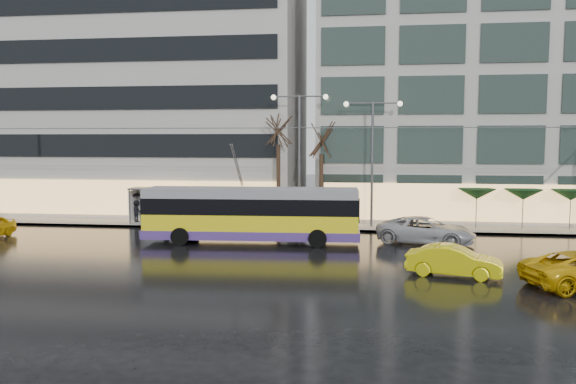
# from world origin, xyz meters

# --- Properties ---
(ground) EXTENTS (140.00, 140.00, 0.00)m
(ground) POSITION_xyz_m (0.00, 0.00, 0.00)
(ground) COLOR black
(ground) RESTS_ON ground
(sidewalk) EXTENTS (80.00, 10.00, 0.15)m
(sidewalk) POSITION_xyz_m (2.00, 14.00, 0.07)
(sidewalk) COLOR gray
(sidewalk) RESTS_ON ground
(kerb) EXTENTS (80.00, 0.10, 0.15)m
(kerb) POSITION_xyz_m (2.00, 9.05, 0.07)
(kerb) COLOR slate
(kerb) RESTS_ON ground
(building_left) EXTENTS (34.00, 14.00, 22.00)m
(building_left) POSITION_xyz_m (-16.00, 19.00, 11.15)
(building_left) COLOR #B1AEA9
(building_left) RESTS_ON sidewalk
(building_right) EXTENTS (32.00, 14.00, 25.00)m
(building_right) POSITION_xyz_m (19.00, 19.00, 12.65)
(building_right) COLOR #B1AEA9
(building_right) RESTS_ON sidewalk
(trolleybus) EXTENTS (12.74, 5.10, 5.85)m
(trolleybus) POSITION_xyz_m (-0.15, 4.46, 1.58)
(trolleybus) COLOR yellow
(trolleybus) RESTS_ON ground
(catenary) EXTENTS (42.24, 5.12, 7.00)m
(catenary) POSITION_xyz_m (1.00, 7.94, 4.25)
(catenary) COLOR #595B60
(catenary) RESTS_ON ground
(bus_shelter) EXTENTS (4.20, 1.60, 2.51)m
(bus_shelter) POSITION_xyz_m (-8.38, 10.69, 1.96)
(bus_shelter) COLOR #595B60
(bus_shelter) RESTS_ON sidewalk
(street_lamp_near) EXTENTS (3.96, 0.36, 9.03)m
(street_lamp_near) POSITION_xyz_m (2.00, 10.80, 5.99)
(street_lamp_near) COLOR #595B60
(street_lamp_near) RESTS_ON sidewalk
(street_lamp_far) EXTENTS (3.96, 0.36, 8.53)m
(street_lamp_far) POSITION_xyz_m (7.00, 10.80, 5.71)
(street_lamp_far) COLOR #595B60
(street_lamp_far) RESTS_ON sidewalk
(tree_a) EXTENTS (3.20, 3.20, 8.40)m
(tree_a) POSITION_xyz_m (0.50, 11.00, 7.09)
(tree_a) COLOR black
(tree_a) RESTS_ON sidewalk
(tree_b) EXTENTS (3.20, 3.20, 7.70)m
(tree_b) POSITION_xyz_m (3.50, 11.20, 6.40)
(tree_b) COLOR black
(tree_b) RESTS_ON sidewalk
(parasol_a) EXTENTS (2.50, 2.50, 2.65)m
(parasol_a) POSITION_xyz_m (14.00, 11.00, 2.45)
(parasol_a) COLOR #595B60
(parasol_a) RESTS_ON sidewalk
(parasol_b) EXTENTS (2.50, 2.50, 2.65)m
(parasol_b) POSITION_xyz_m (17.00, 11.00, 2.45)
(parasol_b) COLOR #595B60
(parasol_b) RESTS_ON sidewalk
(parasol_c) EXTENTS (2.50, 2.50, 2.65)m
(parasol_c) POSITION_xyz_m (20.00, 11.00, 2.45)
(parasol_c) COLOR #595B60
(parasol_c) RESTS_ON sidewalk
(taxi_b) EXTENTS (4.40, 2.44, 1.38)m
(taxi_b) POSITION_xyz_m (10.44, -2.43, 0.69)
(taxi_b) COLOR yellow
(taxi_b) RESTS_ON ground
(sedan_silver) EXTENTS (6.14, 4.03, 1.57)m
(sedan_silver) POSITION_xyz_m (10.09, 5.46, 0.78)
(sedan_silver) COLOR #B6B6BB
(sedan_silver) RESTS_ON ground
(pedestrian_a) EXTENTS (1.24, 1.26, 2.19)m
(pedestrian_a) POSITION_xyz_m (-7.33, 9.77, 1.62)
(pedestrian_a) COLOR black
(pedestrian_a) RESTS_ON sidewalk
(pedestrian_b) EXTENTS (0.81, 0.66, 1.52)m
(pedestrian_b) POSITION_xyz_m (-6.50, 9.95, 0.91)
(pedestrian_b) COLOR black
(pedestrian_b) RESTS_ON sidewalk
(pedestrian_c) EXTENTS (1.15, 1.05, 2.11)m
(pedestrian_c) POSITION_xyz_m (-9.85, 10.66, 1.27)
(pedestrian_c) COLOR black
(pedestrian_c) RESTS_ON sidewalk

